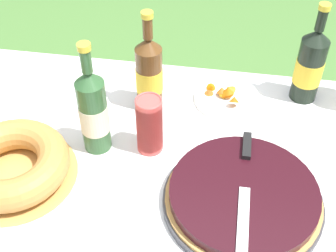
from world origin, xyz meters
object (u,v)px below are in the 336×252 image
at_px(snack_plate_near, 226,96).
at_px(bundt_cake, 12,164).
at_px(cider_bottle_amber, 149,73).
at_px(juice_bottle_red, 310,65).
at_px(serving_knife, 245,178).
at_px(cider_bottle_green, 93,111).
at_px(cup_stack, 149,125).
at_px(berry_tart, 243,196).

bearing_deg(snack_plate_near, bundt_cake, -143.19).
xyz_separation_m(cider_bottle_amber, juice_bottle_red, (0.47, 0.11, 0.00)).
bearing_deg(serving_knife, cider_bottle_green, -105.25).
distance_m(cup_stack, juice_bottle_red, 0.53).
height_order(berry_tart, snack_plate_near, berry_tart).
bearing_deg(berry_tart, cider_bottle_green, 161.26).
bearing_deg(serving_knife, berry_tart, 0.00).
relative_size(berry_tart, serving_knife, 1.07).
xyz_separation_m(berry_tart, juice_bottle_red, (0.17, 0.45, 0.09)).
distance_m(serving_knife, cup_stack, 0.29).
relative_size(berry_tart, cider_bottle_green, 1.18).
distance_m(berry_tart, snack_plate_near, 0.40).
bearing_deg(snack_plate_near, juice_bottle_red, 12.79).
distance_m(cup_stack, snack_plate_near, 0.32).
bearing_deg(cider_bottle_green, cider_bottle_amber, 60.37).
bearing_deg(cup_stack, snack_plate_near, 50.90).
height_order(berry_tart, serving_knife, serving_knife).
bearing_deg(berry_tart, juice_bottle_red, 69.47).
xyz_separation_m(cider_bottle_green, snack_plate_near, (0.34, 0.26, -0.12)).
distance_m(bundt_cake, cider_bottle_green, 0.25).
xyz_separation_m(cider_bottle_amber, snack_plate_near, (0.23, 0.06, -0.11)).
relative_size(cider_bottle_green, juice_bottle_red, 1.05).
height_order(cider_bottle_green, snack_plate_near, cider_bottle_green).
height_order(cider_bottle_green, cider_bottle_amber, cider_bottle_green).
bearing_deg(cup_stack, juice_bottle_red, 34.36).
relative_size(berry_tart, juice_bottle_red, 1.24).
xyz_separation_m(serving_knife, cider_bottle_amber, (-0.30, 0.31, 0.06)).
bearing_deg(bundt_cake, berry_tart, 0.18).
relative_size(cider_bottle_green, snack_plate_near, 1.64).
xyz_separation_m(cup_stack, cider_bottle_amber, (-0.03, 0.18, 0.03)).
bearing_deg(cider_bottle_amber, serving_knife, -45.84).
bearing_deg(cider_bottle_green, cup_stack, 5.56).
relative_size(cup_stack, juice_bottle_red, 0.54).
xyz_separation_m(berry_tart, snack_plate_near, (-0.07, 0.40, -0.02)).
distance_m(berry_tart, serving_knife, 0.05).
distance_m(cider_bottle_amber, snack_plate_near, 0.26).
height_order(serving_knife, juice_bottle_red, juice_bottle_red).
xyz_separation_m(berry_tart, bundt_cake, (-0.60, -0.00, 0.02)).
bearing_deg(cider_bottle_green, serving_knife, -15.02).
distance_m(cup_stack, cider_bottle_green, 0.15).
xyz_separation_m(serving_knife, juice_bottle_red, (0.17, 0.42, 0.06)).
bearing_deg(cider_bottle_amber, bundt_cake, -131.54).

